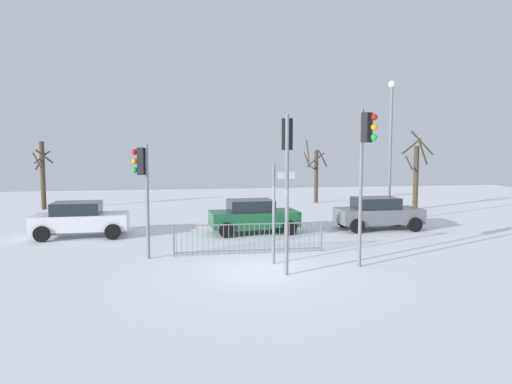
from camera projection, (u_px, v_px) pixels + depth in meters
ground_plane at (262, 271)px, 14.25m from camera, size 60.00×60.00×0.00m
traffic_light_foreground_left at (365, 153)px, 14.37m from camera, size 0.44×0.49×4.86m
traffic_light_rear_left at (287, 158)px, 13.63m from camera, size 0.36×0.56×4.63m
traffic_light_mid_right at (143, 175)px, 15.65m from camera, size 0.55×0.37×3.81m
direction_sign_post at (275, 208)px, 15.04m from camera, size 0.78×0.22×3.18m
pedestrian_guard_railing at (249, 238)px, 16.54m from camera, size 5.29×0.14×1.07m
car_green_near at (253, 216)px, 20.62m from camera, size 3.89×2.10×1.47m
car_grey_far at (378, 213)px, 21.59m from camera, size 3.83×1.97×1.47m
car_white_trailing at (80, 219)px, 19.72m from camera, size 3.82×1.97×1.47m
street_lamp at (391, 137)px, 23.51m from camera, size 0.36×0.36×7.03m
bare_tree_left at (315, 173)px, 32.34m from camera, size 1.49×1.53×4.32m
bare_tree_centre at (43, 173)px, 28.73m from camera, size 1.27×1.29×4.13m
bare_tree_right at (416, 173)px, 28.76m from camera, size 1.44×1.45×4.74m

